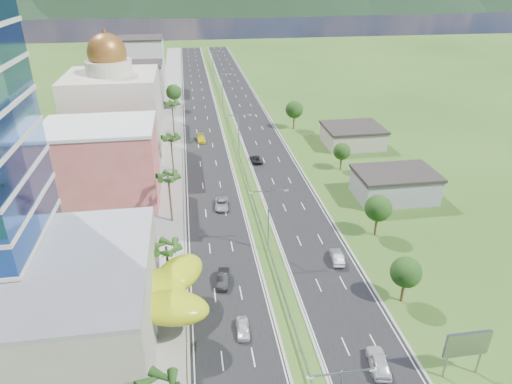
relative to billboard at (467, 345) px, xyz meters
name	(u,v)px	position (x,y,z in m)	size (l,w,h in m)	color
ground	(280,289)	(-17.00, 18.00, -4.42)	(500.00, 500.00, 0.00)	#2D5119
road_left	(201,113)	(-24.50, 108.00, -4.40)	(11.00, 260.00, 0.04)	black
road_right	(248,111)	(-9.50, 108.00, -4.40)	(11.00, 260.00, 0.04)	black
sidewalk_left	(170,114)	(-34.00, 108.00, -4.36)	(7.00, 260.00, 0.12)	gray
median_guardrail	(230,127)	(-17.00, 89.99, -3.80)	(0.10, 216.06, 0.76)	gray
streetlight_median_b	(269,214)	(-17.00, 28.00, 2.33)	(6.04, 0.25, 11.00)	gray
streetlight_median_c	(239,132)	(-17.00, 68.00, 2.33)	(6.04, 0.25, 11.00)	gray
streetlight_median_d	(222,87)	(-17.00, 113.00, 2.33)	(6.04, 0.25, 11.00)	gray
streetlight_median_e	(213,61)	(-17.00, 158.00, 2.33)	(6.04, 0.25, 11.00)	gray
mall_podium	(22,310)	(-49.00, 12.00, 1.08)	(30.00, 24.00, 11.00)	#A09684
lime_canopy	(130,292)	(-37.00, 14.00, 0.57)	(18.00, 15.00, 7.40)	#A7BB12
pink_shophouse	(103,166)	(-45.00, 50.00, 3.08)	(20.00, 15.00, 15.00)	#C55153
domed_building	(115,112)	(-45.00, 73.00, 6.93)	(20.00, 20.00, 28.70)	beige
midrise_grey	(131,98)	(-44.00, 98.00, 3.58)	(16.00, 15.00, 16.00)	gray
midrise_beige	(138,85)	(-44.00, 120.00, 2.08)	(16.00, 15.00, 13.00)	#A09684
midrise_white	(142,64)	(-44.00, 143.00, 4.58)	(16.00, 15.00, 18.00)	silver
billboard	(467,345)	(0.00, 0.00, 0.00)	(5.20, 0.35, 6.20)	gray
shed_near	(394,186)	(11.00, 43.00, -1.92)	(15.00, 10.00, 5.00)	gray
shed_far	(353,137)	(13.00, 73.00, -2.22)	(14.00, 12.00, 4.40)	#A09684
palm_tree_b	(166,249)	(-32.50, 20.00, 2.64)	(3.60, 3.60, 8.10)	#47301C
palm_tree_c	(168,179)	(-32.50, 40.00, 4.08)	(3.60, 3.60, 9.60)	#47301C
palm_tree_d	(171,139)	(-32.50, 63.00, 3.12)	(3.60, 3.60, 8.60)	#47301C
palm_tree_e	(172,105)	(-32.50, 88.00, 3.89)	(3.60, 3.60, 9.40)	#47301C
leafy_tree_lfar	(174,92)	(-32.50, 113.00, 1.16)	(4.90, 4.90, 8.05)	#47301C
leafy_tree_ra	(406,272)	(-1.00, 13.00, 0.35)	(4.20, 4.20, 6.90)	#47301C
leafy_tree_rb	(378,208)	(2.00, 30.00, 0.76)	(4.55, 4.55, 7.47)	#47301C
leafy_tree_rc	(342,151)	(5.00, 58.00, -0.05)	(3.85, 3.85, 6.33)	#47301C
leafy_tree_rd	(294,110)	(1.00, 88.00, 1.16)	(4.90, 4.90, 8.05)	#47301C
mountain_ridge	(251,11)	(43.00, 468.00, -4.42)	(860.00, 140.00, 90.00)	black
car_white_near_left	(243,328)	(-23.35, 10.21, -3.71)	(1.59, 3.95, 1.35)	silver
car_dark_left	(223,279)	(-24.96, 20.58, -3.61)	(1.64, 4.71, 1.55)	black
car_silver_mid_left	(222,204)	(-23.18, 43.83, -3.65)	(2.44, 5.29, 1.47)	#9EA2A6
car_yellow_far_left	(201,139)	(-25.42, 81.31, -3.63)	(2.10, 5.16, 1.50)	yellow
car_white_near_right	(379,362)	(-8.71, 2.29, -3.50)	(2.08, 5.18, 1.76)	silver
car_silver_right	(337,257)	(-6.90, 23.42, -3.60)	(1.65, 4.74, 1.56)	#95979C
car_dark_far_right	(256,159)	(-13.29, 65.34, -3.71)	(2.24, 4.86, 1.35)	black
motorcycle	(196,344)	(-29.30, 8.54, -3.81)	(0.54, 1.79, 1.15)	black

